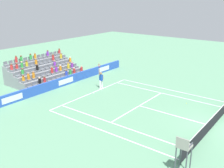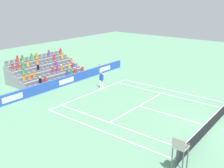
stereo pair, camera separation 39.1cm
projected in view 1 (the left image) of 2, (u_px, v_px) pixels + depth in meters
name	position (u px, v px, depth m)	size (l,w,h in m)	color
ground_plane	(213.00, 126.00, 19.63)	(80.00, 80.00, 0.00)	#669E77
line_baseline	(93.00, 93.00, 26.50)	(10.97, 0.10, 0.01)	white
line_service	(139.00, 106.00, 23.33)	(8.23, 0.10, 0.01)	white
line_centre_service	(173.00, 115.00, 21.48)	(0.10, 6.40, 0.01)	white
line_singles_sideline_left	(116.00, 124.00, 19.96)	(0.10, 11.89, 0.01)	white
line_singles_sideline_right	(165.00, 94.00, 26.16)	(0.10, 11.89, 0.01)	white
line_doubles_sideline_left	(104.00, 131.00, 18.93)	(0.10, 11.89, 0.01)	white
line_doubles_sideline_right	(171.00, 90.00, 27.19)	(0.10, 11.89, 0.01)	white
line_centre_mark	(93.00, 93.00, 26.44)	(0.10, 0.20, 0.01)	white
sponsor_barrier	(65.00, 81.00, 28.60)	(19.43, 0.22, 0.96)	blue
tennis_net	(214.00, 120.00, 19.47)	(11.97, 0.10, 1.07)	#33383D
tennis_player	(101.00, 80.00, 27.36)	(0.51, 0.40, 2.85)	white
umpire_chair	(183.00, 150.00, 13.80)	(0.70, 0.70, 2.34)	#474C54
stadium_stand	(44.00, 72.00, 30.55)	(8.06, 4.75, 3.05)	gray
loose_tennis_ball	(186.00, 103.00, 23.79)	(0.07, 0.07, 0.07)	#D1E533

